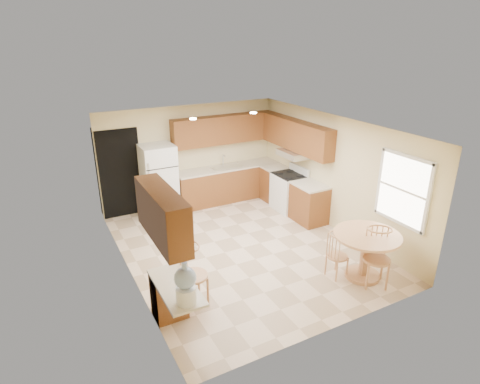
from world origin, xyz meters
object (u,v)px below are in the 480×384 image
dining_table (366,249)px  chair_desk (195,271)px  water_crock (186,285)px  stove (289,192)px  chair_table_b (382,255)px  chair_table_a (341,253)px  refrigerator (159,181)px

dining_table → chair_desk: size_ratio=1.09×
chair_desk → water_crock: 1.02m
stove → dining_table: (-0.52, -3.11, 0.09)m
chair_table_b → chair_desk: 3.11m
dining_table → water_crock: (-3.40, -0.19, 0.48)m
dining_table → chair_table_b: bearing=-90.0°
dining_table → water_crock: water_crock is taller
chair_table_a → chair_desk: bearing=-105.9°
stove → chair_desk: stove is taller
chair_table_b → chair_desk: size_ratio=0.99×
chair_table_b → water_crock: water_crock is taller
refrigerator → water_crock: bearing=-103.1°
refrigerator → water_crock: (-1.05, -4.52, 0.19)m
chair_desk → dining_table: bearing=74.8°
chair_table_b → water_crock: (-3.40, 0.18, 0.41)m
dining_table → chair_table_a: (-0.40, 0.17, -0.05)m
stove → chair_desk: size_ratio=1.03×
dining_table → chair_table_a: dining_table is taller
chair_table_a → chair_desk: chair_desk is taller
dining_table → chair_desk: (-2.95, 0.63, 0.09)m
chair_desk → refrigerator: bearing=167.6°
chair_table_a → dining_table: bearing=61.4°
refrigerator → stove: 3.15m
refrigerator → chair_table_b: 5.26m
dining_table → refrigerator: bearing=118.5°
chair_table_a → chair_table_b: (0.40, -0.54, 0.12)m
stove → chair_desk: (-3.47, -2.48, 0.18)m
refrigerator → chair_desk: bearing=-99.2°
chair_desk → stove: bearing=122.3°
refrigerator → chair_desk: size_ratio=1.62×
dining_table → chair_desk: chair_desk is taller
stove → water_crock: 5.16m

